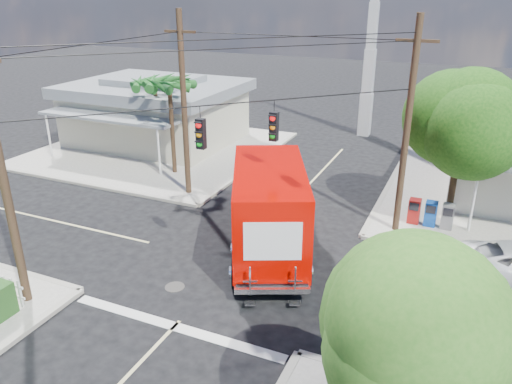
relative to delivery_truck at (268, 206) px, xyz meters
The scene contains 12 objects.
ground 2.58m from the delivery_truck, 112.88° to the right, with size 120.00×120.00×0.00m, color black.
sidewalk_nw 14.91m from the delivery_truck, 141.42° to the left, with size 14.12×14.12×0.14m.
road_markings 3.70m from the delivery_truck, 102.56° to the right, with size 32.00×32.00×0.01m.
building_nw 16.68m from the delivery_truck, 139.57° to the left, with size 10.80×10.20×4.30m.
radio_tower 18.74m from the delivery_truck, 90.61° to the left, with size 0.80×0.80×17.00m.
tree_ne_front 8.77m from the delivery_truck, 38.12° to the left, with size 4.21×4.14×6.66m.
tree_se 11.12m from the delivery_truck, 54.61° to the right, with size 3.67×3.54×5.62m.
palm_nw_front 10.56m from the delivery_truck, 144.46° to the left, with size 3.01×3.08×5.59m.
palm_nw_back 12.88m from the delivery_truck, 144.20° to the left, with size 3.01×3.08×5.19m.
utility_poles 3.62m from the delivery_truck, behind, with size 12.00×10.68×9.00m.
vending_boxes 7.47m from the delivery_truck, 38.11° to the left, with size 1.90×0.50×1.10m.
delivery_truck is the anchor object (origin of this frame).
Camera 1 is at (7.56, -15.00, 9.83)m, focal length 35.00 mm.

